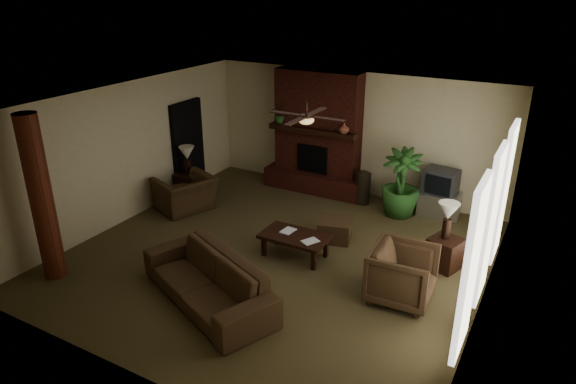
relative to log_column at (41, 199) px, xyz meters
The scene contains 23 objects.
room_shell 3.80m from the log_column, 39.13° to the left, with size 7.00×7.00×7.00m.
fireplace 6.02m from the log_column, 69.07° to the left, with size 2.40×0.70×2.80m.
windows 6.91m from the log_column, 22.11° to the left, with size 0.08×3.65×2.35m.
log_column is the anchor object (origin of this frame).
doorway 4.24m from the log_column, 96.65° to the left, with size 0.10×1.00×2.10m, color black.
ceiling_fan 4.45m from the log_column, 38.87° to the left, with size 1.35×1.35×0.37m.
sofa 2.95m from the log_column, 13.26° to the left, with size 2.56×0.75×1.00m, color #47321E.
armchair_left 3.30m from the log_column, 86.19° to the left, with size 1.14×0.74×1.00m, color #47321E.
armchair_right 5.82m from the log_column, 21.96° to the left, with size 0.95×0.89×0.97m, color #47321E.
coffee_table 4.24m from the log_column, 37.90° to the left, with size 1.20×0.70×0.43m.
ottoman 5.15m from the log_column, 44.14° to the left, with size 0.60×0.60×0.40m, color #47321E.
tv_stand 7.61m from the log_column, 47.56° to the left, with size 0.85×0.50×0.50m, color silver.
tv 7.53m from the log_column, 47.62° to the left, with size 0.71×0.61×0.52m.
floor_vase 6.44m from the log_column, 57.45° to the left, with size 0.34×0.34×0.77m.
floor_plant 6.81m from the log_column, 50.01° to the left, with size 0.81×1.44×0.81m, color #2F6126.
side_table_left 3.96m from the log_column, 93.02° to the left, with size 0.50×0.50×0.55m, color black.
lamp_left 3.82m from the log_column, 93.01° to the left, with size 0.46×0.46×0.65m.
side_table_right 6.75m from the log_column, 31.22° to the left, with size 0.50×0.50×0.55m, color black.
lamp_right 6.65m from the log_column, 31.63° to the left, with size 0.42×0.42×0.65m.
mantel_plant 5.59m from the log_column, 76.52° to the left, with size 0.38×0.42×0.33m, color #2F6126.
mantel_vase 6.08m from the log_column, 61.03° to the left, with size 0.22×0.23×0.22m, color #954F3B.
book_a 4.02m from the log_column, 41.05° to the left, with size 0.22×0.03×0.29m, color #999999.
book_b 4.37m from the log_column, 35.12° to the left, with size 0.21×0.02×0.29m, color #999999.
Camera 1 is at (4.12, -7.03, 4.64)m, focal length 31.91 mm.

